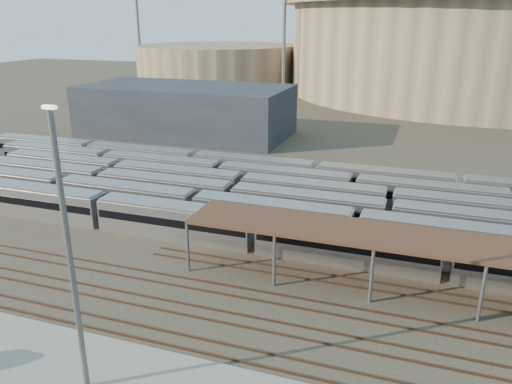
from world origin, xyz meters
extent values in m
plane|color=#383026|center=(0.00, 0.00, 0.00)|extent=(420.00, 420.00, 0.00)
cube|color=silver|center=(-3.52, 8.00, 1.80)|extent=(112.00, 2.90, 3.60)
cube|color=silver|center=(6.25, 12.20, 1.80)|extent=(112.00, 2.90, 3.60)
cube|color=silver|center=(-9.55, 16.40, 1.80)|extent=(112.00, 2.90, 3.60)
cube|color=silver|center=(8.95, 20.60, 1.80)|extent=(112.00, 2.90, 3.60)
cube|color=silver|center=(4.10, 24.80, 1.80)|extent=(112.00, 2.90, 3.60)
cube|color=silver|center=(-1.83, 29.00, 1.80)|extent=(112.00, 2.90, 3.60)
cylinder|color=slate|center=(-8.00, 1.30, 2.50)|extent=(0.30, 0.30, 5.00)
cylinder|color=slate|center=(-8.00, 6.70, 2.50)|extent=(0.30, 0.30, 5.00)
cylinder|color=slate|center=(0.57, 1.30, 2.50)|extent=(0.30, 0.30, 5.00)
cylinder|color=slate|center=(0.57, 6.70, 2.50)|extent=(0.30, 0.30, 5.00)
cylinder|color=slate|center=(9.14, 1.30, 2.50)|extent=(0.30, 0.30, 5.00)
cylinder|color=slate|center=(9.14, 6.70, 2.50)|extent=(0.30, 0.30, 5.00)
cylinder|color=slate|center=(17.71, 1.30, 2.50)|extent=(0.30, 0.30, 5.00)
cylinder|color=slate|center=(17.71, 6.70, 2.50)|extent=(0.30, 0.30, 5.00)
cube|color=#4C3323|center=(0.00, -1.75, 0.09)|extent=(170.00, 0.12, 0.18)
cube|color=#4C3323|center=(0.00, -0.25, 0.09)|extent=(170.00, 0.12, 0.18)
cube|color=#4C3323|center=(0.00, -5.75, 0.09)|extent=(170.00, 0.12, 0.18)
cube|color=#4C3323|center=(0.00, -4.25, 0.09)|extent=(170.00, 0.12, 0.18)
cube|color=#4C3323|center=(0.00, -9.75, 0.09)|extent=(170.00, 0.12, 0.18)
cube|color=#4C3323|center=(0.00, -8.25, 0.09)|extent=(170.00, 0.12, 0.18)
cylinder|color=gray|center=(25.00, 140.00, 14.00)|extent=(116.00, 116.00, 28.00)
cylinder|color=gray|center=(-60.00, 130.00, 7.00)|extent=(56.00, 56.00, 14.00)
cube|color=#1E232D|center=(-35.00, 55.00, 5.00)|extent=(42.00, 20.00, 10.00)
cylinder|color=slate|center=(-30.00, 110.00, 18.00)|extent=(1.00, 1.00, 36.00)
cylinder|color=slate|center=(-85.00, 120.00, 18.00)|extent=(1.00, 1.00, 36.00)
cylinder|color=slate|center=(-10.00, 160.00, 18.00)|extent=(1.00, 1.00, 36.00)
cylinder|color=slate|center=(-7.06, -15.49, 9.31)|extent=(0.36, 0.36, 18.22)
cube|color=#FFF2CC|center=(-7.06, -15.49, 18.52)|extent=(0.81, 0.33, 0.20)
camera|label=1|loc=(12.09, -37.05, 23.05)|focal=35.00mm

